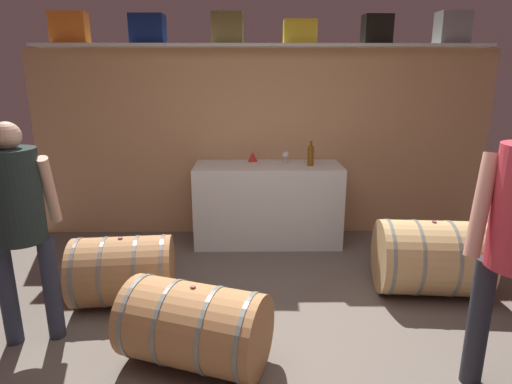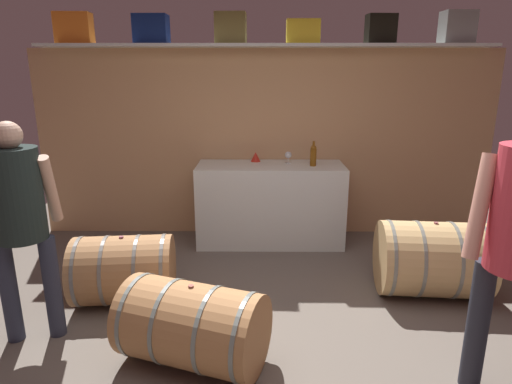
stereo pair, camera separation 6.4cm
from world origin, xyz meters
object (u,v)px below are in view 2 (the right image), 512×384
at_px(toolcase_orange, 74,28).
at_px(wine_bottle_amber, 313,155).
at_px(toolcase_navy, 151,29).
at_px(wine_glass, 288,155).
at_px(work_cabinet, 270,204).
at_px(toolcase_grey, 457,27).
at_px(toolcase_yellow, 303,32).
at_px(toolcase_olive, 231,28).
at_px(wine_barrel_flank, 124,270).
at_px(toolcase_black, 381,29).
at_px(red_funnel, 256,157).
at_px(wine_barrel_far, 193,325).
at_px(winemaker_pouring, 19,211).
at_px(wine_barrel_near, 432,259).

relative_size(toolcase_orange, wine_bottle_amber, 1.37).
distance_m(toolcase_navy, wine_glass, 1.99).
distance_m(work_cabinet, wine_glass, 0.58).
bearing_deg(toolcase_grey, toolcase_yellow, 178.06).
distance_m(toolcase_yellow, wine_bottle_amber, 1.30).
relative_size(toolcase_olive, wine_barrel_flank, 0.38).
bearing_deg(wine_barrel_flank, toolcase_navy, 85.21).
bearing_deg(toolcase_black, red_funnel, 177.67).
relative_size(work_cabinet, wine_barrel_far, 1.53).
height_order(work_cabinet, wine_glass, wine_glass).
bearing_deg(winemaker_pouring, toolcase_navy, 63.57).
height_order(toolcase_navy, wine_bottle_amber, toolcase_navy).
bearing_deg(toolcase_olive, toolcase_black, 2.18).
bearing_deg(toolcase_orange, work_cabinet, -8.91).
bearing_deg(wine_glass, red_funnel, 166.16).
distance_m(toolcase_olive, red_funnel, 1.40).
relative_size(wine_bottle_amber, wine_barrel_near, 0.29).
bearing_deg(wine_bottle_amber, work_cabinet, 173.52).
xyz_separation_m(toolcase_grey, wine_glass, (-1.76, -0.12, -1.35)).
distance_m(toolcase_orange, toolcase_yellow, 2.43).
height_order(toolcase_orange, toolcase_navy, toolcase_orange).
relative_size(toolcase_orange, wine_barrel_far, 0.35).
bearing_deg(wine_glass, toolcase_navy, 175.29).
bearing_deg(red_funnel, toolcase_olive, 173.22).
bearing_deg(red_funnel, wine_barrel_far, -99.57).
bearing_deg(red_funnel, winemaker_pouring, -127.79).
bearing_deg(wine_barrel_near, winemaker_pouring, -163.39).
bearing_deg(wine_barrel_flank, work_cabinet, 41.92).
height_order(toolcase_navy, winemaker_pouring, toolcase_navy).
bearing_deg(wine_barrel_near, wine_barrel_far, -148.97).
bearing_deg(toolcase_navy, wine_barrel_flank, -88.50).
relative_size(wine_bottle_amber, wine_glass, 2.06).
bearing_deg(work_cabinet, wine_barrel_far, -104.53).
xyz_separation_m(toolcase_navy, work_cabinet, (1.27, -0.22, -1.87)).
height_order(toolcase_yellow, wine_barrel_near, toolcase_yellow).
relative_size(toolcase_grey, wine_glass, 2.53).
bearing_deg(winemaker_pouring, wine_barrel_flank, 31.91).
xyz_separation_m(work_cabinet, wine_barrel_far, (-0.56, -2.16, -0.17)).
distance_m(toolcase_black, wine_barrel_flank, 3.52).
distance_m(work_cabinet, wine_barrel_flank, 1.86).
bearing_deg(wine_glass, winemaker_pouring, -134.88).
relative_size(toolcase_yellow, work_cabinet, 0.22).
height_order(toolcase_grey, wine_barrel_far, toolcase_grey).
relative_size(toolcase_yellow, red_funnel, 3.16).
bearing_deg(toolcase_grey, wine_bottle_amber, -171.82).
xyz_separation_m(toolcase_grey, wine_bottle_amber, (-1.50, -0.27, -1.31)).
bearing_deg(wine_barrel_far, wine_barrel_near, 45.89).
height_order(work_cabinet, winemaker_pouring, winemaker_pouring).
height_order(toolcase_olive, red_funnel, toolcase_olive).
relative_size(toolcase_yellow, toolcase_black, 1.16).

